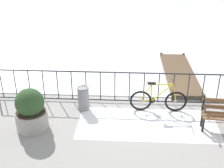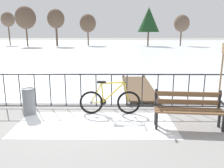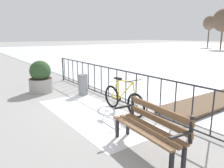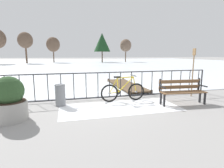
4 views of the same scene
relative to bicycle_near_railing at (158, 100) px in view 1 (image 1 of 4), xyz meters
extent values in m
plane|color=gray|center=(-0.64, 0.44, -0.37)|extent=(160.00, 160.00, 0.00)
cube|color=white|center=(-0.35, -0.76, -0.36)|extent=(3.92, 1.68, 0.01)
cylinder|color=#232328|center=(-0.64, 0.44, 0.68)|extent=(9.00, 0.04, 0.04)
cylinder|color=#232328|center=(-0.64, 0.44, -0.29)|extent=(9.00, 0.04, 0.04)
cylinder|color=#232328|center=(-4.96, 0.44, 0.20)|extent=(0.03, 0.03, 0.97)
cylinder|color=#232328|center=(-4.51, 0.44, 0.20)|extent=(0.03, 0.03, 0.97)
cylinder|color=#232328|center=(-4.05, 0.44, 0.20)|extent=(0.03, 0.03, 0.97)
cylinder|color=#232328|center=(-3.60, 0.44, 0.20)|extent=(0.03, 0.03, 0.97)
cylinder|color=#232328|center=(-3.14, 0.44, 0.20)|extent=(0.03, 0.03, 0.97)
cylinder|color=#232328|center=(-2.69, 0.44, 0.20)|extent=(0.03, 0.03, 0.97)
cylinder|color=#232328|center=(-2.23, 0.44, 0.20)|extent=(0.03, 0.03, 0.97)
cylinder|color=#232328|center=(-1.78, 0.44, 0.20)|extent=(0.03, 0.03, 0.97)
cylinder|color=#232328|center=(-1.32, 0.44, 0.20)|extent=(0.03, 0.03, 0.97)
cylinder|color=#232328|center=(-0.87, 0.44, 0.20)|extent=(0.03, 0.03, 0.97)
cylinder|color=#232328|center=(-0.41, 0.44, 0.20)|extent=(0.03, 0.03, 0.97)
cylinder|color=#232328|center=(0.04, 0.44, 0.20)|extent=(0.03, 0.03, 0.97)
cylinder|color=#232328|center=(0.49, 0.44, 0.20)|extent=(0.03, 0.03, 0.97)
cylinder|color=#232328|center=(0.95, 0.44, 0.20)|extent=(0.03, 0.03, 0.97)
cylinder|color=#232328|center=(1.40, 0.44, 0.20)|extent=(0.03, 0.03, 0.97)
cylinder|color=#232328|center=(1.86, 0.44, 0.20)|extent=(0.03, 0.03, 0.97)
torus|color=black|center=(-0.52, 0.00, -0.04)|extent=(0.66, 0.07, 0.66)
cylinder|color=gray|center=(-0.52, 0.00, -0.04)|extent=(0.08, 0.06, 0.08)
torus|color=black|center=(0.53, 0.00, -0.04)|extent=(0.66, 0.07, 0.66)
cylinder|color=gray|center=(0.53, 0.00, -0.04)|extent=(0.08, 0.06, 0.08)
cylinder|color=yellow|center=(-0.21, 0.00, 0.25)|extent=(0.08, 0.04, 0.53)
cylinder|color=yellow|center=(0.11, 0.00, 0.26)|extent=(0.61, 0.04, 0.59)
cylinder|color=yellow|center=(0.09, 0.00, 0.53)|extent=(0.63, 0.04, 0.07)
cylinder|color=yellow|center=(-0.35, 0.00, -0.03)|extent=(0.34, 0.03, 0.05)
cylinder|color=yellow|center=(-0.37, 0.00, 0.24)|extent=(0.32, 0.03, 0.56)
cylinder|color=yellow|center=(0.47, 0.00, 0.25)|extent=(0.16, 0.03, 0.59)
cube|color=black|center=(-0.23, 0.00, 0.55)|extent=(0.24, 0.10, 0.05)
cylinder|color=black|center=(0.40, 0.00, 0.59)|extent=(0.03, 0.52, 0.03)
cylinder|color=black|center=(-0.19, 0.00, -0.02)|extent=(0.18, 0.02, 0.18)
cube|color=black|center=(1.12, -1.03, -0.15)|extent=(0.05, 0.06, 0.44)
cube|color=black|center=(1.14, -0.77, -0.15)|extent=(0.05, 0.06, 0.44)
cube|color=black|center=(1.15, -0.65, 0.30)|extent=(0.05, 0.05, 0.45)
cube|color=black|center=(1.13, -0.90, 0.27)|extent=(0.07, 0.40, 0.04)
cylinder|color=#9E9B96|center=(-3.52, -1.13, -0.11)|extent=(0.87, 0.87, 0.51)
cylinder|color=#38281E|center=(-3.52, -1.13, 0.16)|extent=(0.80, 0.80, 0.02)
sphere|color=#2D4C28|center=(-3.52, -1.13, 0.44)|extent=(0.77, 0.77, 0.77)
cylinder|color=gray|center=(-2.26, -0.03, -0.01)|extent=(0.34, 0.34, 0.72)
torus|color=#494A4E|center=(-2.26, -0.03, 0.35)|extent=(0.35, 0.35, 0.02)
cube|color=brown|center=(1.06, 2.73, -0.25)|extent=(1.10, 3.99, 0.06)
cylinder|color=#3C2E20|center=(0.57, 0.74, -0.27)|extent=(0.10, 0.10, 0.20)
cylinder|color=#3C2E20|center=(1.56, 0.74, -0.27)|extent=(0.10, 0.10, 0.20)
cylinder|color=#3C2E20|center=(0.57, 4.72, -0.27)|extent=(0.10, 0.10, 0.20)
cylinder|color=#3C2E20|center=(1.56, 4.72, -0.27)|extent=(0.10, 0.10, 0.20)
camera|label=1|loc=(-0.96, -7.69, 4.20)|focal=46.42mm
camera|label=2|loc=(0.11, -6.06, 1.89)|focal=36.36mm
camera|label=3|loc=(4.47, -3.55, 1.70)|focal=34.69mm
camera|label=4|loc=(-2.06, -6.23, 1.39)|focal=28.67mm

